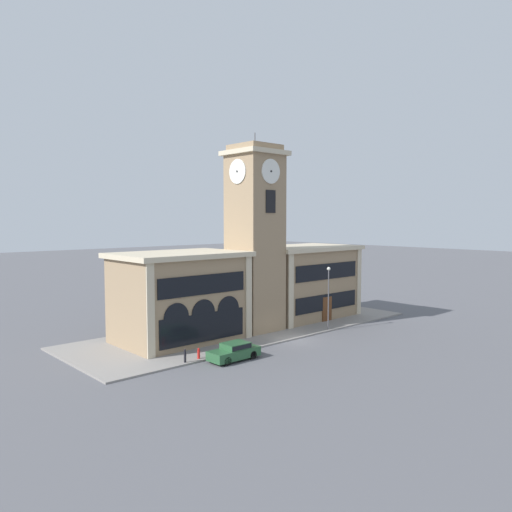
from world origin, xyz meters
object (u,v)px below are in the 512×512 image
Objects in this scene: street_lamp at (329,289)px; fire_hydrant at (199,353)px; parked_car_near at (234,351)px; bollard at (185,356)px.

street_lamp is 16.40m from fire_hydrant.
bollard is at bearing -25.18° from parked_car_near.
bollard is at bearing -173.89° from fire_hydrant.
parked_car_near is 14.31m from street_lamp.
street_lamp is at bearing -0.75° from fire_hydrant.
bollard is (-3.62, 1.68, -0.07)m from parked_car_near.
street_lamp is 7.34× the size of fire_hydrant.
fire_hydrant is at bearing 6.11° from bollard.
parked_car_near is 3.99m from bollard.
fire_hydrant is at bearing 179.25° from street_lamp.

